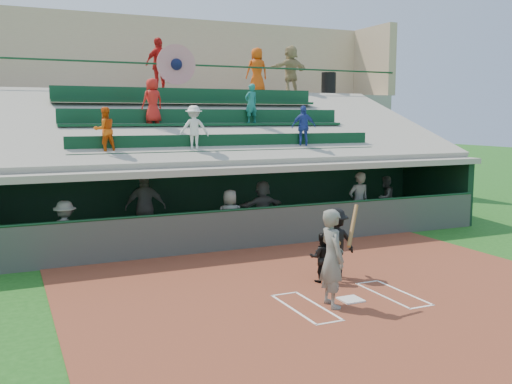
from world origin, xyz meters
name	(u,v)px	position (x,y,z in m)	size (l,w,h in m)	color
ground	(351,301)	(0.00, 0.00, 0.00)	(100.00, 100.00, 0.00)	#195217
dirt_slab	(337,294)	(0.00, 0.50, 0.01)	(11.00, 9.00, 0.02)	brown
home_plate	(351,300)	(0.00, 0.00, 0.04)	(0.43, 0.43, 0.03)	white
batters_box_chalk	(351,300)	(0.00, 0.00, 0.02)	(2.65, 1.85, 0.01)	white
dugout_floor	(228,236)	(0.00, 6.75, 0.02)	(16.00, 3.50, 0.04)	gray
concourse_slab	(167,150)	(0.00, 13.50, 2.30)	(20.00, 3.00, 4.60)	gray
grandstand	(189,155)	(-0.01, 10.51, 2.26)	(20.40, 10.40, 7.80)	#464A46
batter_at_plate	(332,258)	(-0.53, -0.14, 0.97)	(0.88, 0.78, 1.95)	#5C5F5A
catcher	(322,257)	(0.13, 1.36, 0.57)	(0.54, 0.42, 1.10)	black
home_umpire	(335,243)	(0.61, 1.58, 0.81)	(1.02, 0.59, 1.58)	black
dugout_bench	(217,221)	(0.10, 8.00, 0.26)	(14.67, 0.44, 0.44)	olive
dugout_player_a	(66,232)	(-4.84, 5.35, 0.82)	(1.00, 0.58, 1.56)	#5B5D58
dugout_player_b	(145,208)	(-2.47, 6.94, 1.03)	(1.16, 0.48, 1.99)	#5D605A
dugout_player_c	(230,218)	(-0.45, 5.36, 0.84)	(0.78, 0.51, 1.60)	#60635D
dugout_player_d	(262,207)	(1.10, 6.59, 0.87)	(1.53, 0.49, 1.65)	#5F615C
dugout_player_e	(359,202)	(3.90, 5.49, 0.99)	(0.69, 0.46, 1.90)	#525450
dugout_player_f	(385,198)	(6.07, 7.03, 0.81)	(0.75, 0.58, 1.54)	#5B5E58
trash_bin	(329,84)	(6.89, 12.33, 5.07)	(0.63, 0.63, 0.94)	black
concourse_staff_a	(159,65)	(-0.51, 12.52, 5.62)	(1.19, 0.50, 2.03)	red
concourse_staff_b	(257,70)	(3.49, 12.33, 5.52)	(0.89, 0.58, 1.83)	#CB470B
concourse_staff_c	(291,70)	(5.08, 12.41, 5.60)	(1.86, 0.59, 2.01)	tan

